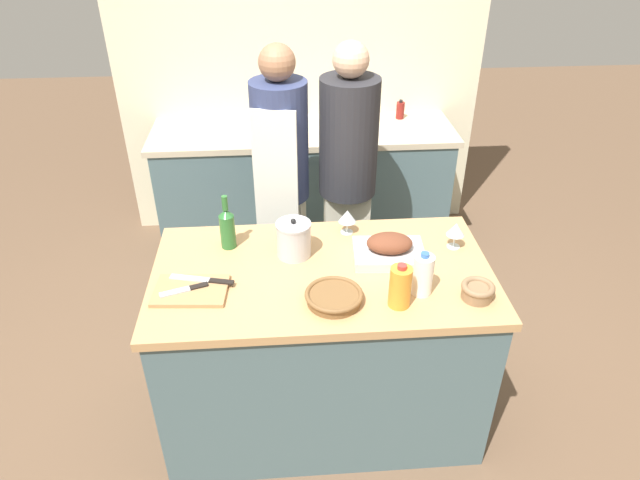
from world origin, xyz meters
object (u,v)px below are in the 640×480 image
Objects in this scene: mixing_bowl at (478,291)px; condiment_bottle_tall at (293,113)px; cutting_board at (191,291)px; milk_jug at (423,275)px; wicker_basket at (334,297)px; wine_glass_right at (347,217)px; condiment_bottle_extra at (400,110)px; knife_chef at (204,280)px; stock_pot at (294,239)px; wine_bottle_green at (227,227)px; condiment_bottle_short at (259,119)px; roasting_pan at (389,249)px; knife_paring at (186,289)px; wine_glass_left at (456,230)px; juice_jug at (400,287)px; person_cook_guest at (348,172)px; person_cook_aproned at (281,176)px.

mixing_bowl is 2.11m from condiment_bottle_tall.
cutting_board is 0.96m from milk_jug.
wicker_basket is 0.38m from milk_jug.
wine_glass_right is 1.58m from condiment_bottle_extra.
stock_pot is at bearing 26.39° from knife_chef.
wine_bottle_green reaches higher than knife_chef.
condiment_bottle_short is at bearing 85.18° from wine_bottle_green.
roasting_pan is at bearing 12.29° from cutting_board.
wine_bottle_green is 0.39m from knife_paring.
wine_glass_left is (1.19, 0.26, 0.09)m from cutting_board.
condiment_bottle_tall is at bearing 87.96° from stock_pot.
cutting_board is 1.58× the size of knife_paring.
wine_bottle_green is (-0.71, 0.48, 0.01)m from juice_jug.
wicker_basket is 1.98m from condiment_bottle_tall.
mixing_bowl is at bearing -45.50° from roasting_pan.
person_cook_guest is at bearing 109.40° from mixing_bowl.
wine_glass_right is at bearing 29.22° from knife_chef.
juice_jug is 0.12× the size of person_cook_aproned.
wine_glass_right is 0.44× the size of knife_chef.
wine_bottle_green is 1.33× the size of knife_paring.
wine_glass_right is (-0.47, 0.55, 0.05)m from mixing_bowl.
condiment_bottle_extra is at bearing 69.65° from wine_glass_right.
person_cook_aproned is at bearing 125.05° from mixing_bowl.
stock_pot is at bearing 136.14° from juice_jug.
wine_glass_right is at bearing 8.10° from wine_bottle_green.
person_cook_guest is at bearing -57.26° from condiment_bottle_short.
milk_jug is 1.20m from person_cook_aproned.
juice_jug is 1.48× the size of condiment_bottle_short.
roasting_pan is 1.75× the size of stock_pot.
wicker_basket is at bearing 178.33° from mixing_bowl.
mixing_bowl reaches higher than knife_chef.
milk_jug is at bearing -26.77° from wine_bottle_green.
condiment_bottle_short is (-0.92, 1.94, 0.03)m from mixing_bowl.
wine_glass_left reaches higher than knife_chef.
knife_chef is (-0.80, 0.20, -0.07)m from juice_jug.
stock_pot is 0.74m from person_cook_aproned.
person_cook_aproned reaches higher than knife_paring.
juice_jug reaches higher than wine_glass_right.
person_cook_aproned reaches higher than condiment_bottle_tall.
person_cook_guest is at bearing 93.62° from juice_jug.
juice_jug is 1.46× the size of condiment_bottle_extra.
cutting_board is at bearing -112.22° from wine_bottle_green.
wine_glass_right is (-0.15, 0.57, -0.00)m from juice_jug.
roasting_pan is 0.28m from milk_jug.
mixing_bowl is 1.13× the size of wine_glass_right.
wine_bottle_green is at bearing 72.87° from knife_chef.
wine_glass_left is at bearing -30.16° from person_cook_aproned.
juice_jug is 0.13m from milk_jug.
person_cook_aproned is (0.35, 0.93, 0.02)m from knife_chef.
milk_jug is 0.40m from wine_glass_left.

